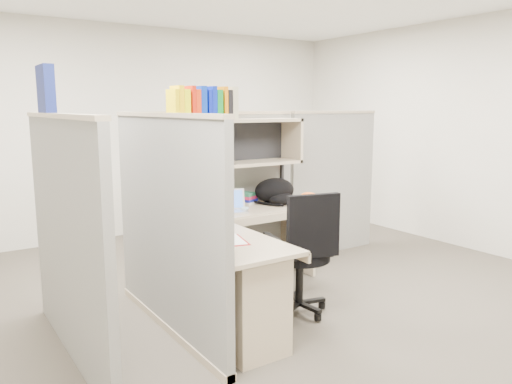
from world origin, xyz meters
TOP-DOWN VIEW (x-y plane):
  - ground at (0.00, 0.00)m, footprint 6.00×6.00m
  - room_shell at (0.00, 0.00)m, footprint 6.00×6.00m
  - cubicle at (-0.37, 0.45)m, footprint 3.79×1.84m
  - desk at (-0.41, -0.29)m, footprint 1.74×1.75m
  - laptop at (-0.06, 0.49)m, footprint 0.37×0.37m
  - backpack at (0.53, 0.57)m, footprint 0.46×0.37m
  - orange_cap at (0.81, 0.44)m, footprint 0.24×0.26m
  - snack_canister at (-0.55, -0.04)m, footprint 0.11×0.11m
  - tissue_box at (-0.76, -0.50)m, footprint 0.16×0.16m
  - mouse at (0.08, 0.49)m, footprint 0.11×0.08m
  - paper_cup at (-0.03, 0.70)m, footprint 0.08×0.08m
  - book_stack at (0.28, 0.79)m, footprint 0.23×0.26m
  - loose_paper at (-0.59, -0.32)m, footprint 0.30×0.35m
  - task_chair at (0.10, -0.34)m, footprint 0.58×0.53m

SIDE VIEW (x-z plane):
  - ground at x=0.00m, z-range 0.00..0.00m
  - task_chair at x=0.10m, z-range -0.15..0.88m
  - desk at x=-0.41m, z-range 0.07..0.80m
  - loose_paper at x=-0.59m, z-range 0.73..0.73m
  - mouse at x=0.08m, z-range 0.73..0.77m
  - paper_cup at x=-0.03m, z-range 0.73..0.83m
  - orange_cap at x=0.81m, z-range 0.73..0.83m
  - book_stack at x=0.28m, z-range 0.73..0.84m
  - snack_canister at x=-0.55m, z-range 0.73..0.84m
  - laptop at x=-0.06m, z-range 0.73..0.94m
  - tissue_box at x=-0.76m, z-range 0.73..0.94m
  - backpack at x=0.53m, z-range 0.73..0.98m
  - cubicle at x=-0.37m, z-range -0.07..1.88m
  - room_shell at x=0.00m, z-range -1.38..4.62m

